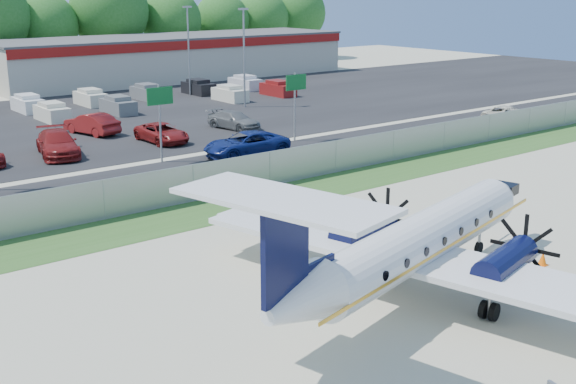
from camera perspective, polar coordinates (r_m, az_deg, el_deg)
ground at (r=27.90m, az=7.70°, el=-7.20°), size 170.00×170.00×0.00m
grass_verge at (r=36.70m, az=-5.80°, el=-1.44°), size 170.00×4.00×0.02m
access_road at (r=42.56m, az=-10.89°, el=0.79°), size 170.00×8.00×0.02m
parking_lot at (r=61.59m, az=-20.03°, el=4.74°), size 170.00×32.00×0.02m
perimeter_fence at (r=38.07m, az=-7.47°, el=0.70°), size 120.00×0.06×1.99m
building_east at (r=91.70m, az=-9.05°, el=10.49°), size 44.40×12.40×5.24m
sign_mid at (r=46.58m, az=-10.08°, el=6.65°), size 1.80×0.26×5.00m
sign_right at (r=52.60m, az=0.60°, el=7.92°), size 1.80×0.26×5.00m
light_pole_ne at (r=68.02m, az=-3.50°, el=11.06°), size 0.90×0.35×9.09m
light_pole_se at (r=76.43m, az=-7.87°, el=11.47°), size 0.90×0.35×9.09m
aircraft at (r=26.18m, az=10.19°, el=-3.88°), size 18.10×17.71×5.52m
cone_nose at (r=31.12m, az=19.48°, el=-5.01°), size 0.39×0.39×0.55m
cone_starboard_wing at (r=39.93m, az=-6.73°, el=0.32°), size 0.36×0.36×0.52m
road_car_mid at (r=48.43m, az=-3.31°, el=2.86°), size 6.06×3.26×1.62m
road_car_east at (r=63.79m, az=16.87°, el=5.36°), size 4.91×2.39×1.34m
parked_car_c at (r=50.80m, az=-17.67°, el=2.74°), size 3.64×6.19×1.68m
parked_car_d at (r=53.50m, az=-9.90°, el=3.89°), size 2.36×5.03×1.39m
parked_car_e at (r=58.00m, az=-4.27°, el=5.00°), size 2.87×5.16×1.41m
parked_car_g at (r=57.66m, az=-15.20°, el=4.43°), size 2.92×5.25×1.64m
far_parking_rows at (r=66.30m, az=-21.43°, el=5.32°), size 56.00×10.00×1.60m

